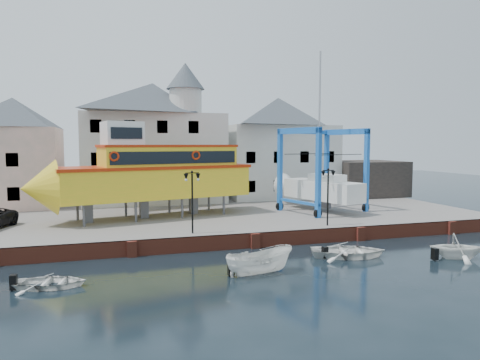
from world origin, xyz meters
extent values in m
plane|color=black|center=(0.00, 0.00, 0.00)|extent=(140.00, 140.00, 0.00)
cube|color=slate|center=(0.00, 11.00, 0.50)|extent=(44.00, 22.00, 1.00)
cube|color=maroon|center=(0.00, 0.12, 0.50)|extent=(44.00, 0.25, 1.00)
cube|color=maroon|center=(-8.00, -0.05, 0.50)|extent=(0.60, 0.36, 1.00)
cube|color=maroon|center=(0.00, -0.05, 0.50)|extent=(0.60, 0.36, 1.00)
cube|color=maroon|center=(8.00, -0.05, 0.50)|extent=(0.60, 0.36, 1.00)
cube|color=maroon|center=(16.00, -0.05, 0.50)|extent=(0.60, 0.36, 1.00)
cube|color=tan|center=(-18.00, 18.00, 4.75)|extent=(8.00, 7.00, 7.50)
pyramid|color=#373E44|center=(-18.00, 18.00, 9.90)|extent=(8.00, 7.00, 2.80)
cube|color=black|center=(-17.50, 14.54, 2.60)|extent=(1.00, 0.08, 1.20)
cube|color=black|center=(-17.50, 14.54, 5.60)|extent=(1.00, 0.08, 1.20)
cube|color=silver|center=(-5.00, 18.50, 5.50)|extent=(14.00, 8.00, 9.00)
pyramid|color=#373E44|center=(-5.00, 18.50, 11.60)|extent=(14.00, 8.00, 3.20)
cube|color=black|center=(-10.50, 14.54, 2.60)|extent=(1.00, 0.08, 1.20)
cube|color=black|center=(-7.50, 14.54, 2.60)|extent=(1.00, 0.08, 1.20)
cube|color=black|center=(-4.50, 14.54, 2.60)|extent=(1.00, 0.08, 1.20)
cube|color=black|center=(-1.50, 14.54, 2.60)|extent=(1.00, 0.08, 1.20)
cube|color=black|center=(-10.50, 14.54, 5.60)|extent=(1.00, 0.08, 1.20)
cube|color=black|center=(-7.50, 14.54, 5.60)|extent=(1.00, 0.08, 1.20)
cube|color=black|center=(-4.50, 14.54, 5.60)|extent=(1.00, 0.08, 1.20)
cube|color=black|center=(-1.50, 14.54, 5.60)|extent=(1.00, 0.08, 1.20)
cube|color=black|center=(-10.50, 14.54, 8.60)|extent=(1.00, 0.08, 1.20)
cube|color=black|center=(-7.50, 14.54, 8.60)|extent=(1.00, 0.08, 1.20)
cube|color=black|center=(-4.50, 14.54, 8.60)|extent=(1.00, 0.08, 1.20)
cube|color=black|center=(-1.50, 14.54, 8.60)|extent=(1.00, 0.08, 1.20)
cylinder|color=silver|center=(-2.00, 16.10, 11.20)|extent=(3.20, 3.20, 2.40)
cone|color=#373E44|center=(-2.00, 16.10, 13.70)|extent=(3.80, 3.80, 2.60)
cube|color=silver|center=(9.00, 19.00, 5.00)|extent=(12.00, 8.00, 8.00)
pyramid|color=#373E44|center=(9.00, 19.00, 10.60)|extent=(12.00, 8.00, 3.20)
cube|color=black|center=(4.50, 15.04, 2.60)|extent=(1.00, 0.08, 1.20)
cube|color=black|center=(7.50, 15.04, 2.60)|extent=(1.00, 0.08, 1.20)
cube|color=black|center=(10.50, 15.04, 2.60)|extent=(1.00, 0.08, 1.20)
cube|color=black|center=(13.50, 15.04, 2.60)|extent=(1.00, 0.08, 1.20)
cube|color=black|center=(4.50, 15.04, 5.60)|extent=(1.00, 0.08, 1.20)
cube|color=black|center=(7.50, 15.04, 5.60)|extent=(1.00, 0.08, 1.20)
cube|color=black|center=(10.50, 15.04, 5.60)|extent=(1.00, 0.08, 1.20)
cube|color=black|center=(13.50, 15.04, 5.60)|extent=(1.00, 0.08, 1.20)
cube|color=black|center=(19.00, 17.00, 3.00)|extent=(8.00, 7.00, 4.00)
cylinder|color=black|center=(-4.00, 1.20, 3.00)|extent=(0.12, 0.12, 4.00)
cube|color=black|center=(-4.00, 1.20, 5.05)|extent=(0.90, 0.06, 0.06)
sphere|color=black|center=(-4.00, 1.20, 5.12)|extent=(0.16, 0.16, 0.16)
cone|color=black|center=(-4.40, 1.20, 4.78)|extent=(0.32, 0.32, 0.45)
sphere|color=white|center=(-4.40, 1.20, 4.60)|extent=(0.18, 0.18, 0.18)
cone|color=black|center=(-3.60, 1.20, 4.78)|extent=(0.32, 0.32, 0.45)
sphere|color=white|center=(-3.60, 1.20, 4.60)|extent=(0.18, 0.18, 0.18)
cylinder|color=black|center=(6.00, 1.20, 3.00)|extent=(0.12, 0.12, 4.00)
cube|color=black|center=(6.00, 1.20, 5.05)|extent=(0.90, 0.06, 0.06)
sphere|color=black|center=(6.00, 1.20, 5.12)|extent=(0.16, 0.16, 0.16)
cone|color=black|center=(5.60, 1.20, 4.78)|extent=(0.32, 0.32, 0.45)
sphere|color=white|center=(5.60, 1.20, 4.60)|extent=(0.18, 0.18, 0.18)
cone|color=black|center=(6.40, 1.20, 4.78)|extent=(0.32, 0.32, 0.45)
sphere|color=white|center=(6.40, 1.20, 4.60)|extent=(0.18, 0.18, 0.18)
cylinder|color=#59595E|center=(-11.13, 5.68, 1.81)|extent=(0.24, 0.24, 1.62)
cylinder|color=#59595E|center=(-11.80, 8.62, 1.81)|extent=(0.24, 0.24, 1.62)
cylinder|color=#59595E|center=(-7.45, 6.52, 1.81)|extent=(0.24, 0.24, 1.62)
cylinder|color=#59595E|center=(-8.12, 9.46, 1.81)|extent=(0.24, 0.24, 1.62)
cylinder|color=#59595E|center=(-3.77, 7.36, 1.81)|extent=(0.24, 0.24, 1.62)
cylinder|color=#59595E|center=(-4.44, 10.30, 1.81)|extent=(0.24, 0.24, 1.62)
cylinder|color=#59595E|center=(-0.09, 8.19, 1.81)|extent=(0.24, 0.24, 1.62)
cylinder|color=#59595E|center=(-0.76, 11.14, 1.81)|extent=(0.24, 0.24, 1.62)
cube|color=#59595E|center=(-10.94, 7.27, 1.81)|extent=(0.75, 0.67, 1.62)
cube|color=#59595E|center=(-6.73, 8.23, 1.81)|extent=(0.75, 0.67, 1.62)
cube|color=#59595E|center=(-2.53, 9.19, 1.81)|extent=(0.75, 0.67, 1.62)
cube|color=yellow|center=(-5.68, 8.47, 3.80)|extent=(15.62, 7.35, 2.37)
cone|color=yellow|center=(-14.19, 6.53, 3.80)|extent=(3.22, 4.52, 4.10)
cube|color=#B02808|center=(-5.68, 8.47, 5.10)|extent=(15.98, 7.59, 0.24)
cube|color=yellow|center=(-4.63, 8.71, 5.85)|extent=(11.32, 5.97, 1.72)
cube|color=black|center=(-4.22, 6.89, 5.90)|extent=(10.10, 2.36, 0.97)
cube|color=black|center=(-5.04, 10.52, 5.90)|extent=(10.10, 2.36, 0.97)
cube|color=#B02808|center=(-4.63, 8.71, 6.81)|extent=(11.56, 6.12, 0.19)
cube|color=white|center=(-8.31, 7.87, 7.69)|extent=(3.36, 3.36, 1.96)
cube|color=black|center=(-7.99, 6.47, 7.78)|extent=(2.31, 0.58, 0.86)
torus|color=#B02808|center=(-8.93, 5.77, 6.07)|extent=(0.77, 0.31, 0.75)
torus|color=#B02808|center=(-2.63, 7.20, 6.07)|extent=(0.77, 0.31, 0.75)
cube|color=#1B65B5|center=(6.79, 4.34, 4.63)|extent=(0.46, 0.46, 7.26)
cylinder|color=black|center=(6.79, 4.34, 1.36)|extent=(0.77, 0.47, 0.73)
cube|color=#1B65B5|center=(5.29, 8.92, 4.63)|extent=(0.46, 0.46, 7.26)
cylinder|color=black|center=(5.29, 8.92, 1.36)|extent=(0.77, 0.47, 0.73)
cube|color=#1B65B5|center=(12.36, 6.15, 4.63)|extent=(0.46, 0.46, 7.26)
cylinder|color=black|center=(12.36, 6.15, 1.36)|extent=(0.77, 0.47, 0.73)
cube|color=#1B65B5|center=(10.87, 10.74, 4.63)|extent=(0.46, 0.46, 7.26)
cylinder|color=black|center=(10.87, 10.74, 1.36)|extent=(0.77, 0.47, 0.73)
cube|color=#1B65B5|center=(6.04, 6.63, 8.08)|extent=(1.95, 5.05, 0.51)
cube|color=#1B65B5|center=(6.04, 6.63, 2.04)|extent=(1.85, 5.01, 0.22)
cube|color=#1B65B5|center=(11.61, 8.45, 8.08)|extent=(1.95, 5.05, 0.51)
cube|color=#1B65B5|center=(11.61, 8.45, 2.04)|extent=(1.85, 5.01, 0.22)
cube|color=#1B65B5|center=(8.08, 9.83, 8.08)|extent=(6.03, 2.28, 0.36)
cube|color=white|center=(8.83, 7.54, 2.87)|extent=(4.68, 8.14, 1.66)
cone|color=white|center=(7.40, 11.93, 2.87)|extent=(2.78, 2.32, 2.39)
cube|color=#59595E|center=(8.83, 7.54, 1.67)|extent=(0.82, 1.85, 0.73)
cube|color=white|center=(8.99, 7.05, 4.01)|extent=(2.54, 3.47, 0.62)
cylinder|color=#99999E|center=(8.67, 8.03, 9.41)|extent=(0.20, 0.20, 11.42)
cube|color=black|center=(9.41, 5.76, 6.07)|extent=(5.39, 1.86, 0.05)
cube|color=black|center=(8.25, 9.32, 6.07)|extent=(5.39, 1.86, 0.05)
imported|color=white|center=(-1.54, -5.50, 0.00)|extent=(4.17, 2.12, 1.54)
imported|color=white|center=(4.83, -3.76, 0.00)|extent=(5.29, 4.44, 0.94)
imported|color=white|center=(10.97, -5.94, 0.00)|extent=(3.95, 3.72, 1.65)
imported|color=white|center=(-12.05, -4.68, 0.00)|extent=(3.78, 3.00, 0.70)
camera|label=1|loc=(-8.85, -26.76, 6.93)|focal=32.00mm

